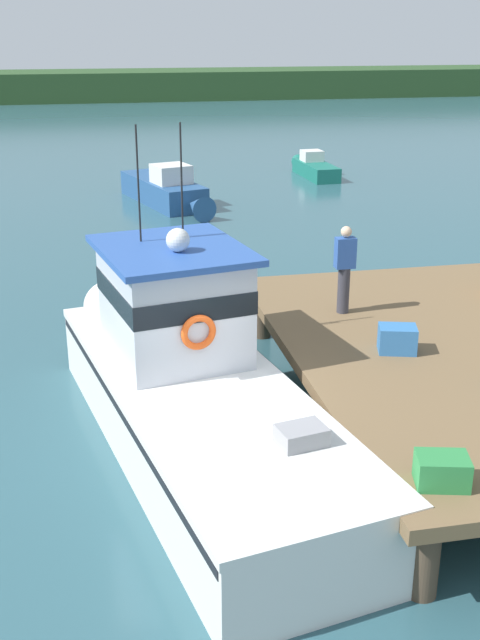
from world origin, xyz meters
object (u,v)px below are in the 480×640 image
(deckhand_by_the_boat, at_px, (345,268))
(moored_boat_far_left, at_px, (167,191))
(main_fishing_boat, at_px, (189,381))
(moored_boat_far_right, at_px, (314,168))
(crate_stack_mid_dock, at_px, (397,339))
(crate_single_by_cleat, at_px, (442,471))

(deckhand_by_the_boat, bearing_deg, moored_boat_far_left, 95.63)
(main_fishing_boat, relative_size, moored_boat_far_right, 2.36)
(deckhand_by_the_boat, bearing_deg, crate_stack_mid_dock, -82.23)
(deckhand_by_the_boat, height_order, moored_boat_far_right, deckhand_by_the_boat)
(moored_boat_far_right, distance_m, moored_boat_far_left, 8.27)
(main_fishing_boat, xyz_separation_m, moored_boat_far_left, (1.64, 17.39, -0.48))
(crate_stack_mid_dock, bearing_deg, deckhand_by_the_boat, 97.77)
(main_fishing_boat, height_order, deckhand_by_the_boat, main_fishing_boat)
(main_fishing_boat, distance_m, crate_single_by_cleat, 4.52)
(crate_single_by_cleat, height_order, moored_boat_far_right, crate_single_by_cleat)
(crate_stack_mid_dock, relative_size, moored_boat_far_right, 0.14)
(deckhand_by_the_boat, relative_size, moored_boat_far_left, 0.27)
(main_fishing_boat, bearing_deg, crate_stack_mid_dock, 0.54)
(crate_stack_mid_dock, bearing_deg, crate_single_by_cleat, -104.76)
(deckhand_by_the_boat, xyz_separation_m, moored_boat_far_left, (-1.52, 15.39, -1.54))
(crate_single_by_cleat, relative_size, deckhand_by_the_boat, 0.37)
(moored_boat_far_right, bearing_deg, moored_boat_far_left, -146.70)
(deckhand_by_the_boat, bearing_deg, moored_boat_far_right, 74.86)
(crate_single_by_cleat, bearing_deg, moored_boat_far_left, 92.10)
(moored_boat_far_right, bearing_deg, crate_stack_mid_dock, -103.18)
(moored_boat_far_right, bearing_deg, deckhand_by_the_boat, -105.14)
(crate_single_by_cleat, bearing_deg, crate_stack_mid_dock, 75.24)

